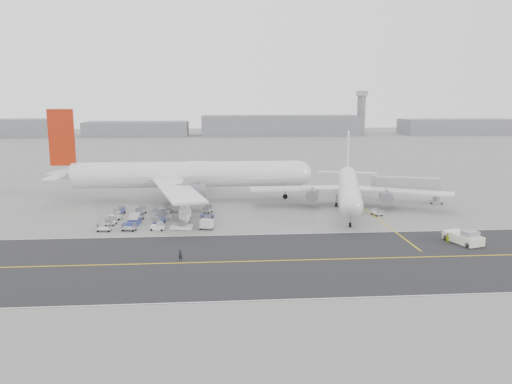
{
  "coord_description": "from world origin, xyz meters",
  "views": [
    {
      "loc": [
        -4.32,
        -93.96,
        25.51
      ],
      "look_at": [
        3.86,
        12.0,
        5.63
      ],
      "focal_mm": 35.0,
      "sensor_mm": 36.0,
      "label": 1
    }
  ],
  "objects": [
    {
      "name": "taxiway",
      "position": [
        5.02,
        -17.98,
        0.01
      ],
      "size": [
        220.0,
        59.0,
        0.03
      ],
      "color": "#27282A",
      "rests_on": "ground"
    },
    {
      "name": "airliner_a",
      "position": [
        -13.58,
        31.9,
        6.64
      ],
      "size": [
        66.97,
        66.25,
        23.11
      ],
      "rotation": [
        0.0,
        0.0,
        1.57
      ],
      "color": "silver",
      "rests_on": "ground"
    },
    {
      "name": "ground_crew_b",
      "position": [
        36.58,
        -10.45,
        0.9
      ],
      "size": [
        0.89,
        0.69,
        1.8
      ],
      "primitive_type": "imported",
      "rotation": [
        0.0,
        0.0,
        3.13
      ],
      "color": "#AABB16",
      "rests_on": "ground"
    },
    {
      "name": "pushback_tug",
      "position": [
        39.45,
        -10.92,
        1.08
      ],
      "size": [
        5.19,
        9.27,
        2.62
      ],
      "rotation": [
        0.0,
        0.0,
        0.29
      ],
      "color": "silver",
      "rests_on": "ground"
    },
    {
      "name": "gse_cluster",
      "position": [
        -16.66,
        9.83,
        0.0
      ],
      "size": [
        31.35,
        26.62,
        2.08
      ],
      "primitive_type": null,
      "rotation": [
        0.0,
        0.0,
        -0.17
      ],
      "color": "#97979C",
      "rests_on": "ground"
    },
    {
      "name": "stray_dolly",
      "position": [
        30.79,
        11.72,
        0.0
      ],
      "size": [
        2.13,
        2.84,
        1.57
      ],
      "primitive_type": null,
      "rotation": [
        0.0,
        0.0,
        0.24
      ],
      "color": "silver",
      "rests_on": "ground"
    },
    {
      "name": "ground",
      "position": [
        0.0,
        0.0,
        0.0
      ],
      "size": [
        700.0,
        700.0,
        0.0
      ],
      "primitive_type": "plane",
      "color": "gray",
      "rests_on": "ground"
    },
    {
      "name": "airliner_b",
      "position": [
        26.72,
        20.78,
        4.84
      ],
      "size": [
        46.69,
        47.75,
        16.75
      ],
      "rotation": [
        0.0,
        0.0,
        -0.24
      ],
      "color": "silver",
      "rests_on": "ground"
    },
    {
      "name": "horizon_buildings",
      "position": [
        30.0,
        260.0,
        0.0
      ],
      "size": [
        520.0,
        28.0,
        28.0
      ],
      "primitive_type": null,
      "color": "gray",
      "rests_on": "ground"
    },
    {
      "name": "ground_crew_a",
      "position": [
        -10.48,
        -16.92,
        0.95
      ],
      "size": [
        0.75,
        0.54,
        1.91
      ],
      "primitive_type": "imported",
      "rotation": [
        0.0,
        0.0,
        -0.13
      ],
      "color": "black",
      "rests_on": "ground"
    },
    {
      "name": "control_tower",
      "position": [
        100.0,
        265.0,
        16.25
      ],
      "size": [
        7.0,
        7.0,
        31.25
      ],
      "color": "gray",
      "rests_on": "ground"
    },
    {
      "name": "jet_bridge",
      "position": [
        42.39,
        25.1,
        4.58
      ],
      "size": [
        17.47,
        8.16,
        6.57
      ],
      "rotation": [
        0.0,
        0.0,
        -0.3
      ],
      "color": "gray",
      "rests_on": "ground"
    }
  ]
}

